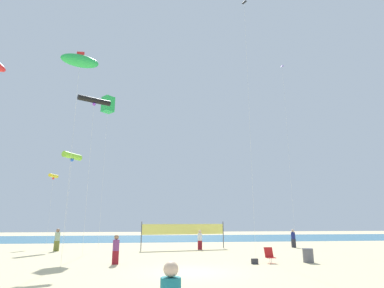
{
  "coord_description": "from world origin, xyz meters",
  "views": [
    {
      "loc": [
        -2.05,
        -16.29,
        2.43
      ],
      "look_at": [
        1.15,
        8.61,
        8.6
      ],
      "focal_mm": 29.41,
      "sensor_mm": 36.0,
      "label": 1
    }
  ],
  "objects_px": {
    "volleyball_net": "(184,230)",
    "kite_black_tube": "(94,101)",
    "folding_beach_chair": "(270,255)",
    "kite_green_inflatable": "(80,61)",
    "kite_yellow_tube": "(53,176)",
    "beach_handbag": "(255,261)",
    "kite_lime_tube": "(72,156)",
    "kite_violet_diamond": "(283,81)",
    "beachgoer_sage_shirt": "(57,239)",
    "beachgoer_navy_shirt": "(293,238)",
    "beachgoer_plum_shirt": "(116,248)",
    "kite_black_diamond": "(245,17)",
    "trash_barrel": "(308,255)",
    "beachgoer_white_shirt": "(200,239)",
    "kite_green_box": "(108,105)"
  },
  "relations": [
    {
      "from": "beachgoer_sage_shirt",
      "to": "folding_beach_chair",
      "type": "relative_size",
      "value": 2.05
    },
    {
      "from": "kite_black_diamond",
      "to": "kite_yellow_tube",
      "type": "bearing_deg",
      "value": 143.38
    },
    {
      "from": "kite_green_inflatable",
      "to": "kite_black_diamond",
      "type": "relative_size",
      "value": 0.63
    },
    {
      "from": "beach_handbag",
      "to": "kite_yellow_tube",
      "type": "bearing_deg",
      "value": 135.29
    },
    {
      "from": "beach_handbag",
      "to": "kite_yellow_tube",
      "type": "xyz_separation_m",
      "value": [
        -16.63,
        16.46,
        6.98
      ]
    },
    {
      "from": "beachgoer_white_shirt",
      "to": "beachgoer_sage_shirt",
      "type": "xyz_separation_m",
      "value": [
        -12.13,
        0.05,
        0.08
      ]
    },
    {
      "from": "kite_black_diamond",
      "to": "folding_beach_chair",
      "type": "bearing_deg",
      "value": -91.37
    },
    {
      "from": "beachgoer_white_shirt",
      "to": "kite_black_tube",
      "type": "distance_m",
      "value": 14.87
    },
    {
      "from": "volleyball_net",
      "to": "kite_black_tube",
      "type": "distance_m",
      "value": 13.67
    },
    {
      "from": "beachgoer_navy_shirt",
      "to": "kite_violet_diamond",
      "type": "xyz_separation_m",
      "value": [
        1.1,
        1.98,
        17.14
      ]
    },
    {
      "from": "kite_lime_tube",
      "to": "kite_black_diamond",
      "type": "relative_size",
      "value": 0.46
    },
    {
      "from": "kite_violet_diamond",
      "to": "kite_green_box",
      "type": "bearing_deg",
      "value": -177.33
    },
    {
      "from": "beach_handbag",
      "to": "kite_black_diamond",
      "type": "relative_size",
      "value": 0.02
    },
    {
      "from": "beachgoer_navy_shirt",
      "to": "beach_handbag",
      "type": "height_order",
      "value": "beachgoer_navy_shirt"
    },
    {
      "from": "beachgoer_plum_shirt",
      "to": "kite_black_tube",
      "type": "distance_m",
      "value": 12.22
    },
    {
      "from": "volleyball_net",
      "to": "kite_black_tube",
      "type": "bearing_deg",
      "value": -148.49
    },
    {
      "from": "kite_lime_tube",
      "to": "kite_green_inflatable",
      "type": "bearing_deg",
      "value": -76.24
    },
    {
      "from": "beachgoer_navy_shirt",
      "to": "kite_yellow_tube",
      "type": "relative_size",
      "value": 0.23
    },
    {
      "from": "kite_violet_diamond",
      "to": "kite_lime_tube",
      "type": "relative_size",
      "value": 2.15
    },
    {
      "from": "beachgoer_sage_shirt",
      "to": "trash_barrel",
      "type": "bearing_deg",
      "value": -51.49
    },
    {
      "from": "beachgoer_white_shirt",
      "to": "volleyball_net",
      "type": "height_order",
      "value": "volleyball_net"
    },
    {
      "from": "kite_lime_tube",
      "to": "kite_black_diamond",
      "type": "xyz_separation_m",
      "value": [
        15.57,
        -11.38,
        9.87
      ]
    },
    {
      "from": "folding_beach_chair",
      "to": "kite_green_inflatable",
      "type": "distance_m",
      "value": 16.8
    },
    {
      "from": "beachgoer_sage_shirt",
      "to": "trash_barrel",
      "type": "distance_m",
      "value": 19.83
    },
    {
      "from": "beachgoer_sage_shirt",
      "to": "kite_yellow_tube",
      "type": "bearing_deg",
      "value": 90.81
    },
    {
      "from": "beachgoer_sage_shirt",
      "to": "volleyball_net",
      "type": "xyz_separation_m",
      "value": [
        10.76,
        0.45,
        0.66
      ]
    },
    {
      "from": "beachgoer_plum_shirt",
      "to": "volleyball_net",
      "type": "distance_m",
      "value": 10.74
    },
    {
      "from": "beachgoer_sage_shirt",
      "to": "beachgoer_white_shirt",
      "type": "bearing_deg",
      "value": -22.49
    },
    {
      "from": "beach_handbag",
      "to": "kite_lime_tube",
      "type": "xyz_separation_m",
      "value": [
        -14.44,
        14.64,
        8.86
      ]
    },
    {
      "from": "beach_handbag",
      "to": "kite_violet_diamond",
      "type": "relative_size",
      "value": 0.02
    },
    {
      "from": "beachgoer_navy_shirt",
      "to": "kite_black_tube",
      "type": "relative_size",
      "value": 0.14
    },
    {
      "from": "beach_handbag",
      "to": "kite_black_diamond",
      "type": "bearing_deg",
      "value": 70.89
    },
    {
      "from": "kite_black_tube",
      "to": "beachgoer_navy_shirt",
      "type": "bearing_deg",
      "value": 16.25
    },
    {
      "from": "kite_violet_diamond",
      "to": "kite_black_diamond",
      "type": "distance_m",
      "value": 12.22
    },
    {
      "from": "beachgoer_navy_shirt",
      "to": "beach_handbag",
      "type": "xyz_separation_m",
      "value": [
        -7.46,
        -10.94,
        -0.75
      ]
    },
    {
      "from": "beach_handbag",
      "to": "kite_lime_tube",
      "type": "relative_size",
      "value": 0.04
    },
    {
      "from": "beachgoer_plum_shirt",
      "to": "trash_barrel",
      "type": "height_order",
      "value": "beachgoer_plum_shirt"
    },
    {
      "from": "beachgoer_plum_shirt",
      "to": "folding_beach_chair",
      "type": "bearing_deg",
      "value": -140.76
    },
    {
      "from": "kite_yellow_tube",
      "to": "kite_violet_diamond",
      "type": "bearing_deg",
      "value": -8.01
    },
    {
      "from": "beachgoer_plum_shirt",
      "to": "kite_yellow_tube",
      "type": "xyz_separation_m",
      "value": [
        -8.56,
        15.58,
        6.25
      ]
    },
    {
      "from": "beachgoer_plum_shirt",
      "to": "beach_handbag",
      "type": "xyz_separation_m",
      "value": [
        8.07,
        -0.88,
        -0.73
      ]
    },
    {
      "from": "beachgoer_navy_shirt",
      "to": "kite_black_diamond",
      "type": "height_order",
      "value": "kite_black_diamond"
    },
    {
      "from": "beachgoer_sage_shirt",
      "to": "kite_green_box",
      "type": "distance_m",
      "value": 13.48
    },
    {
      "from": "volleyball_net",
      "to": "kite_green_inflatable",
      "type": "distance_m",
      "value": 16.77
    },
    {
      "from": "kite_yellow_tube",
      "to": "kite_black_tube",
      "type": "bearing_deg",
      "value": -62.08
    },
    {
      "from": "beachgoer_sage_shirt",
      "to": "kite_green_box",
      "type": "xyz_separation_m",
      "value": [
        3.09,
        2.1,
        12.95
      ]
    },
    {
      "from": "kite_violet_diamond",
      "to": "folding_beach_chair",
      "type": "bearing_deg",
      "value": -120.87
    },
    {
      "from": "beachgoer_plum_shirt",
      "to": "beachgoer_sage_shirt",
      "type": "height_order",
      "value": "beachgoer_sage_shirt"
    },
    {
      "from": "kite_lime_tube",
      "to": "beach_handbag",
      "type": "bearing_deg",
      "value": -45.39
    },
    {
      "from": "kite_black_diamond",
      "to": "beachgoer_sage_shirt",
      "type": "bearing_deg",
      "value": 156.03
    }
  ]
}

